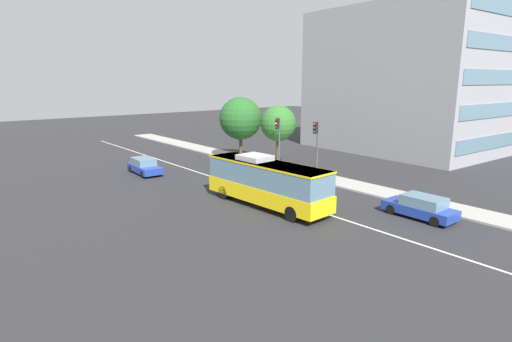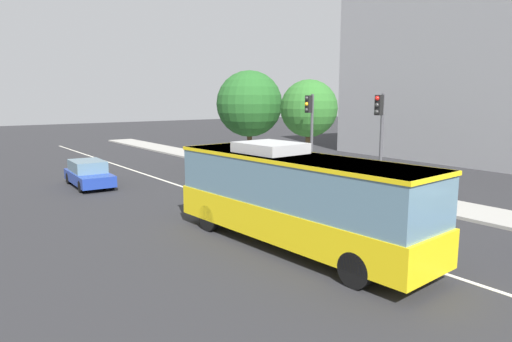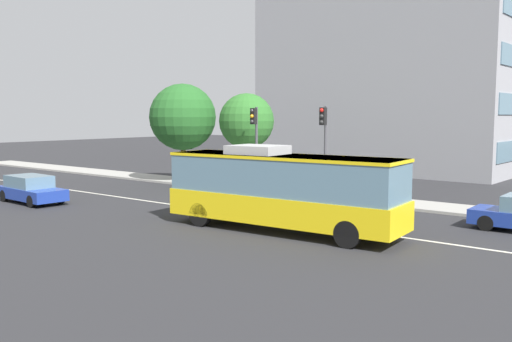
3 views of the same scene
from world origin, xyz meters
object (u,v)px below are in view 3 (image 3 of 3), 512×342
traffic_light_near_corner (324,136)px  transit_bus (282,187)px  traffic_light_mid_block (255,134)px  street_tree_kerbside_left (183,117)px  sedan_blue_ahead (31,189)px  street_tree_kerbside_centre (247,121)px

traffic_light_near_corner → transit_bus: bearing=20.4°
traffic_light_near_corner → traffic_light_mid_block: (-4.71, -0.12, 0.00)m
traffic_light_mid_block → transit_bus: bearing=44.6°
street_tree_kerbside_left → transit_bus: bearing=-31.2°
traffic_light_near_corner → street_tree_kerbside_left: 11.70m
transit_bus → sedan_blue_ahead: transit_bus is taller
transit_bus → traffic_light_near_corner: bearing=105.9°
street_tree_kerbside_centre → traffic_light_mid_block: bearing=-42.2°
transit_bus → traffic_light_mid_block: size_ratio=1.95×
traffic_light_near_corner → street_tree_kerbside_centre: 7.37m
sedan_blue_ahead → street_tree_kerbside_centre: bearing=70.3°
street_tree_kerbside_centre → sedan_blue_ahead: bearing=-112.4°
traffic_light_near_corner → street_tree_kerbside_centre: street_tree_kerbside_centre is taller
sedan_blue_ahead → traffic_light_near_corner: traffic_light_near_corner is taller
sedan_blue_ahead → traffic_light_mid_block: 12.91m
transit_bus → sedan_blue_ahead: size_ratio=2.21×
traffic_light_mid_block → street_tree_kerbside_left: bearing=-95.8°
street_tree_kerbside_left → street_tree_kerbside_centre: size_ratio=1.12×
sedan_blue_ahead → traffic_light_mid_block: (7.43, 10.17, 2.84)m
traffic_light_near_corner → street_tree_kerbside_left: street_tree_kerbside_left is taller
street_tree_kerbside_centre → transit_bus: bearing=-45.5°
traffic_light_mid_block → street_tree_kerbside_centre: size_ratio=0.85×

